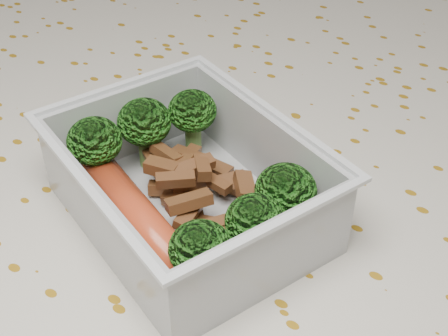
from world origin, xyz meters
The scene contains 6 objects.
dining_table centered at (0.00, 0.00, 0.67)m, with size 1.40×0.90×0.75m.
tablecloth centered at (0.00, 0.00, 0.72)m, with size 1.46×0.96×0.19m.
lunch_container centered at (0.00, -0.03, 0.78)m, with size 0.23×0.21×0.07m.
broccoli_florets centered at (0.00, -0.03, 0.80)m, with size 0.18×0.15×0.06m.
meat_pile centered at (0.01, -0.02, 0.78)m, with size 0.13×0.09×0.03m.
sausage centered at (-0.01, -0.07, 0.78)m, with size 0.15×0.07×0.03m.
Camera 1 is at (0.23, -0.29, 1.07)m, focal length 50.00 mm.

